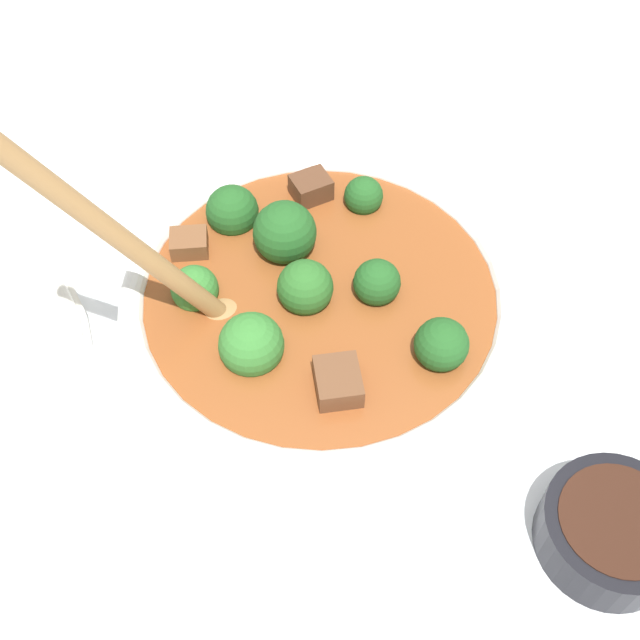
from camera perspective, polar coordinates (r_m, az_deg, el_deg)
ground_plane at (r=0.56m, az=0.00°, el=-3.71°), size 4.00×4.00×0.00m
stew_bowl at (r=0.51m, az=-0.12°, el=-0.31°), size 0.29×0.24×0.27m
condiment_bowl at (r=0.51m, az=20.08°, el=-13.84°), size 0.09×0.09×0.04m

